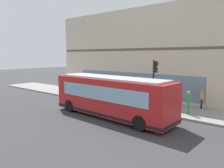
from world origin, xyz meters
name	(u,v)px	position (x,y,z in m)	size (l,w,h in m)	color
ground	(85,110)	(0.00, 0.00, 0.00)	(120.00, 120.00, 0.00)	#38383A
sidewalk_curb	(119,100)	(4.80, 0.00, 0.07)	(4.39, 40.00, 0.15)	gray
building_corner	(151,54)	(11.12, 0.00, 4.80)	(8.31, 22.22, 9.62)	beige
city_bus_nearside	(111,97)	(-0.10, -2.96, 1.55)	(2.94, 10.13, 3.07)	red
traffic_light_near_corner	(155,76)	(3.11, -4.87, 3.04)	(0.32, 0.49, 4.14)	black
fire_hydrant	(144,97)	(6.25, -2.07, 0.51)	(0.35, 0.35, 0.74)	gold
pedestrian_by_light_pole	(99,87)	(5.16, 3.18, 1.08)	(0.32, 0.32, 1.63)	gold
pedestrian_near_hydrant	(202,97)	(6.33, -7.65, 1.12)	(0.32, 0.32, 1.68)	black
pedestrian_near_building_entrance	(188,101)	(3.88, -7.38, 1.19)	(0.32, 0.32, 1.80)	#3F8C4C
newspaper_vending_box	(78,88)	(5.41, 6.94, 0.60)	(0.44, 0.42, 0.90)	#263F99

